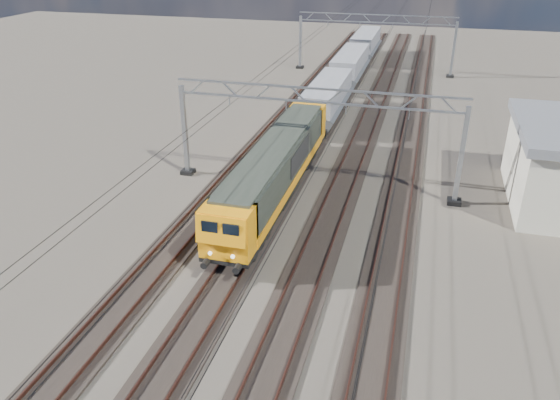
% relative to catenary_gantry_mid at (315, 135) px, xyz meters
% --- Properties ---
extents(ground, '(160.00, 160.00, 0.00)m').
position_rel_catenary_gantry_mid_xyz_m(ground, '(-0.00, -4.00, -3.91)').
color(ground, black).
rests_on(ground, ground).
extents(track_outer_west, '(2.60, 140.00, 0.30)m').
position_rel_catenary_gantry_mid_xyz_m(track_outer_west, '(-6.00, -4.00, -3.83)').
color(track_outer_west, black).
rests_on(track_outer_west, ground).
extents(track_loco, '(2.60, 140.00, 0.30)m').
position_rel_catenary_gantry_mid_xyz_m(track_loco, '(-2.00, -4.00, -3.83)').
color(track_loco, black).
rests_on(track_loco, ground).
extents(track_inner_east, '(2.60, 140.00, 0.30)m').
position_rel_catenary_gantry_mid_xyz_m(track_inner_east, '(2.00, -4.00, -3.83)').
color(track_inner_east, black).
rests_on(track_inner_east, ground).
extents(track_outer_east, '(2.60, 140.00, 0.30)m').
position_rel_catenary_gantry_mid_xyz_m(track_outer_east, '(6.00, -4.00, -3.83)').
color(track_outer_east, black).
rests_on(track_outer_east, ground).
extents(catenary_gantry_mid, '(19.90, 0.90, 7.11)m').
position_rel_catenary_gantry_mid_xyz_m(catenary_gantry_mid, '(0.00, 0.00, 0.00)').
color(catenary_gantry_mid, '#92989F').
rests_on(catenary_gantry_mid, ground).
extents(catenary_gantry_far, '(19.90, 0.90, 7.11)m').
position_rel_catenary_gantry_mid_xyz_m(catenary_gantry_far, '(0.00, 36.00, 0.00)').
color(catenary_gantry_far, '#92989F').
rests_on(catenary_gantry_far, ground).
extents(overhead_wires, '(12.03, 140.00, 0.53)m').
position_rel_catenary_gantry_mid_xyz_m(overhead_wires, '(-0.00, 4.00, 1.84)').
color(overhead_wires, black).
rests_on(overhead_wires, ground).
extents(locomotive, '(2.76, 21.10, 3.62)m').
position_rel_catenary_gantry_mid_xyz_m(locomotive, '(-2.00, -2.44, -1.58)').
color(locomotive, black).
rests_on(locomotive, ground).
extents(hopper_wagon_lead, '(3.38, 13.00, 3.25)m').
position_rel_catenary_gantry_mid_xyz_m(hopper_wagon_lead, '(-2.00, 15.25, -1.67)').
color(hopper_wagon_lead, black).
rests_on(hopper_wagon_lead, ground).
extents(hopper_wagon_mid, '(3.38, 13.00, 3.25)m').
position_rel_catenary_gantry_mid_xyz_m(hopper_wagon_mid, '(-2.00, 29.45, -1.67)').
color(hopper_wagon_mid, black).
rests_on(hopper_wagon_mid, ground).
extents(hopper_wagon_third, '(3.38, 13.00, 3.25)m').
position_rel_catenary_gantry_mid_xyz_m(hopper_wagon_third, '(-2.00, 43.65, -1.67)').
color(hopper_wagon_third, black).
rests_on(hopper_wagon_third, ground).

